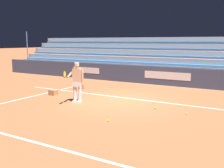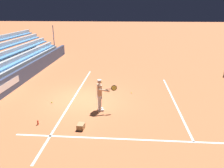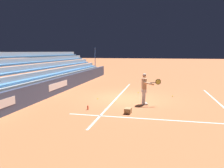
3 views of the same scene
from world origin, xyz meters
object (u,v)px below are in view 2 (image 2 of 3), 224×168
object	(u,v)px
ball_box_cardboard	(81,126)
tennis_player	(100,95)
tennis_ball_on_baseline	(97,88)
tennis_ball_near_player	(131,93)
tennis_ball_far_left	(102,82)
tennis_ball_toward_net	(52,102)
water_bottle	(38,122)

from	to	relation	value
ball_box_cardboard	tennis_player	bearing A→B (deg)	162.11
tennis_player	tennis_ball_on_baseline	size ratio (longest dim) A/B	25.98
tennis_ball_near_player	tennis_ball_far_left	distance (m)	2.93
tennis_ball_toward_net	tennis_ball_on_baseline	size ratio (longest dim) A/B	1.00
tennis_ball_on_baseline	tennis_ball_far_left	xyz separation A→B (m)	(-1.25, 0.16, 0.00)
ball_box_cardboard	water_bottle	distance (m)	2.11
tennis_player	tennis_ball_near_player	size ratio (longest dim) A/B	25.98
tennis_ball_toward_net	water_bottle	size ratio (longest dim) A/B	0.30
tennis_ball_on_baseline	tennis_ball_far_left	bearing A→B (deg)	172.47
tennis_ball_near_player	tennis_ball_far_left	world-z (taller)	same
tennis_ball_on_baseline	water_bottle	world-z (taller)	water_bottle
tennis_player	tennis_ball_on_baseline	distance (m)	3.50
ball_box_cardboard	tennis_ball_on_baseline	xyz separation A→B (m)	(-5.28, -0.02, -0.10)
tennis_ball_near_player	tennis_ball_far_left	bearing A→B (deg)	-132.44
tennis_ball_far_left	tennis_ball_near_player	bearing A→B (deg)	47.56
tennis_player	water_bottle	bearing A→B (deg)	-57.82
tennis_player	tennis_ball_far_left	distance (m)	4.68
tennis_ball_on_baseline	water_bottle	bearing A→B (deg)	-22.41
tennis_player	tennis_ball_near_player	distance (m)	3.21
tennis_player	tennis_ball_toward_net	world-z (taller)	tennis_player
tennis_ball_on_baseline	tennis_ball_near_player	size ratio (longest dim) A/B	1.00
tennis_ball_far_left	ball_box_cardboard	bearing A→B (deg)	-1.31
tennis_player	ball_box_cardboard	bearing A→B (deg)	-17.89
ball_box_cardboard	water_bottle	size ratio (longest dim) A/B	1.82
tennis_ball_far_left	tennis_ball_toward_net	bearing A→B (deg)	-32.57
tennis_player	water_bottle	xyz separation A→B (m)	(1.71, -2.73, -0.78)
tennis_ball_near_player	water_bottle	bearing A→B (deg)	-45.61
tennis_ball_toward_net	tennis_ball_on_baseline	bearing A→B (deg)	138.51
tennis_player	tennis_ball_toward_net	xyz separation A→B (m)	(-0.76, -2.92, -0.86)
tennis_ball_far_left	water_bottle	world-z (taller)	water_bottle
water_bottle	tennis_player	bearing A→B (deg)	122.18
tennis_ball_toward_net	tennis_ball_near_player	distance (m)	4.95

